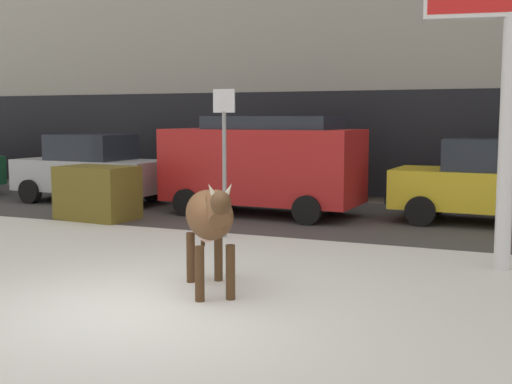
{
  "coord_description": "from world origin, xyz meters",
  "views": [
    {
      "loc": [
        4.2,
        -6.59,
        2.29
      ],
      "look_at": [
        0.17,
        2.99,
        1.1
      ],
      "focal_mm": 45.8,
      "sensor_mm": 36.0,
      "label": 1
    }
  ],
  "objects_px": {
    "car_silver_sedan": "(92,169)",
    "car_yellow_sedan": "(494,182)",
    "cow_brown": "(210,217)",
    "street_sign": "(224,150)",
    "car_red_van": "(263,162)",
    "dumpster": "(97,193)",
    "pedestrian_near_billboard": "(389,171)"
  },
  "relations": [
    {
      "from": "car_red_van",
      "to": "dumpster",
      "type": "distance_m",
      "value": 3.86
    },
    {
      "from": "car_yellow_sedan",
      "to": "dumpster",
      "type": "height_order",
      "value": "car_yellow_sedan"
    },
    {
      "from": "car_yellow_sedan",
      "to": "street_sign",
      "type": "distance_m",
      "value": 5.94
    },
    {
      "from": "car_red_van",
      "to": "cow_brown",
      "type": "bearing_deg",
      "value": -73.54
    },
    {
      "from": "cow_brown",
      "to": "pedestrian_near_billboard",
      "type": "xyz_separation_m",
      "value": [
        0.4,
        9.72,
        -0.11
      ]
    },
    {
      "from": "car_red_van",
      "to": "dumpster",
      "type": "bearing_deg",
      "value": -147.01
    },
    {
      "from": "car_yellow_sedan",
      "to": "pedestrian_near_billboard",
      "type": "height_order",
      "value": "car_yellow_sedan"
    },
    {
      "from": "cow_brown",
      "to": "pedestrian_near_billboard",
      "type": "relative_size",
      "value": 1.03
    },
    {
      "from": "cow_brown",
      "to": "car_silver_sedan",
      "type": "xyz_separation_m",
      "value": [
        -7.09,
        6.95,
        -0.09
      ]
    },
    {
      "from": "dumpster",
      "to": "car_red_van",
      "type": "bearing_deg",
      "value": 32.99
    },
    {
      "from": "cow_brown",
      "to": "car_yellow_sedan",
      "type": "xyz_separation_m",
      "value": [
        3.13,
        7.25,
        -0.09
      ]
    },
    {
      "from": "cow_brown",
      "to": "street_sign",
      "type": "relative_size",
      "value": 0.63
    },
    {
      "from": "car_silver_sedan",
      "to": "dumpster",
      "type": "relative_size",
      "value": 2.51
    },
    {
      "from": "pedestrian_near_billboard",
      "to": "car_yellow_sedan",
      "type": "bearing_deg",
      "value": -42.13
    },
    {
      "from": "car_red_van",
      "to": "car_yellow_sedan",
      "type": "bearing_deg",
      "value": 6.91
    },
    {
      "from": "cow_brown",
      "to": "car_yellow_sedan",
      "type": "bearing_deg",
      "value": 66.68
    },
    {
      "from": "cow_brown",
      "to": "car_red_van",
      "type": "relative_size",
      "value": 0.38
    },
    {
      "from": "dumpster",
      "to": "street_sign",
      "type": "height_order",
      "value": "street_sign"
    },
    {
      "from": "car_silver_sedan",
      "to": "dumpster",
      "type": "xyz_separation_m",
      "value": [
        1.94,
        -2.39,
        -0.31
      ]
    },
    {
      "from": "car_red_van",
      "to": "street_sign",
      "type": "xyz_separation_m",
      "value": [
        0.42,
        -2.98,
        0.43
      ]
    },
    {
      "from": "cow_brown",
      "to": "pedestrian_near_billboard",
      "type": "distance_m",
      "value": 9.73
    },
    {
      "from": "car_yellow_sedan",
      "to": "car_silver_sedan",
      "type": "bearing_deg",
      "value": -178.33
    },
    {
      "from": "car_red_van",
      "to": "car_silver_sedan",
      "type": "bearing_deg",
      "value": 176.46
    },
    {
      "from": "car_yellow_sedan",
      "to": "dumpster",
      "type": "distance_m",
      "value": 8.71
    },
    {
      "from": "pedestrian_near_billboard",
      "to": "car_red_van",
      "type": "bearing_deg",
      "value": -127.44
    },
    {
      "from": "dumpster",
      "to": "pedestrian_near_billboard",
      "type": "bearing_deg",
      "value": 42.87
    },
    {
      "from": "cow_brown",
      "to": "street_sign",
      "type": "distance_m",
      "value": 4.03
    },
    {
      "from": "car_silver_sedan",
      "to": "car_yellow_sedan",
      "type": "xyz_separation_m",
      "value": [
        10.22,
        0.3,
        0.0
      ]
    },
    {
      "from": "dumpster",
      "to": "street_sign",
      "type": "distance_m",
      "value": 3.87
    },
    {
      "from": "cow_brown",
      "to": "car_silver_sedan",
      "type": "bearing_deg",
      "value": 135.58
    },
    {
      "from": "car_red_van",
      "to": "pedestrian_near_billboard",
      "type": "distance_m",
      "value": 3.9
    },
    {
      "from": "car_yellow_sedan",
      "to": "street_sign",
      "type": "height_order",
      "value": "street_sign"
    }
  ]
}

